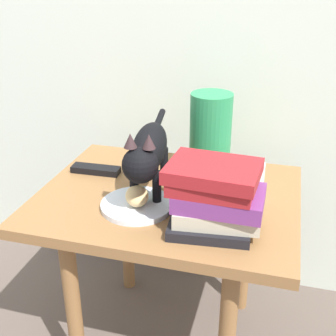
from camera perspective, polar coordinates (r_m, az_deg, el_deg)
name	(u,v)px	position (r m, az deg, el deg)	size (l,w,h in m)	color
side_table	(168,218)	(1.28, 0.00, -6.55)	(0.72, 0.57, 0.54)	olive
plate	(137,205)	(1.17, -4.03, -4.81)	(0.19, 0.19, 0.01)	silver
bread_roll	(137,196)	(1.15, -4.04, -3.62)	(0.08, 0.06, 0.05)	#E0BC7A
cat	(148,151)	(1.17, -2.59, 2.18)	(0.13, 0.48, 0.23)	black
book_stack	(215,197)	(1.05, 6.11, -3.73)	(0.23, 0.19, 0.17)	black
green_vase	(210,135)	(1.30, 5.50, 4.21)	(0.12, 0.12, 0.25)	#288C51
candle_jar	(252,179)	(1.26, 10.77, -1.37)	(0.07, 0.07, 0.08)	silver
tv_remote	(96,170)	(1.37, -9.33, -0.21)	(0.15, 0.04, 0.02)	black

